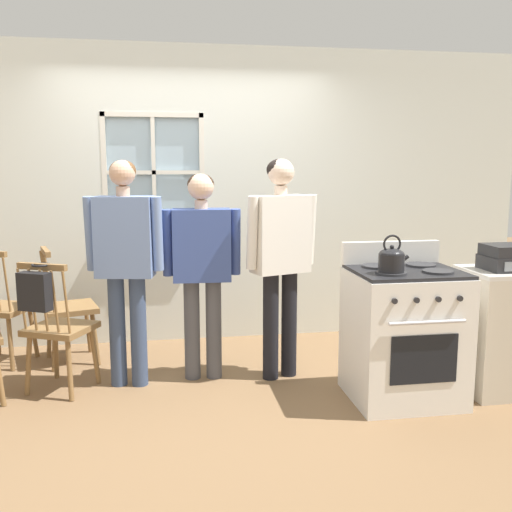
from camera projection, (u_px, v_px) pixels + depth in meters
The scene contains 14 objects.
ground_plane at pixel (204, 395), 4.10m from camera, with size 16.00×16.00×0.00m, color brown.
wall_back at pixel (192, 197), 5.26m from camera, with size 6.40×0.16×2.70m.
chair_by_window at pixel (59, 330), 4.11m from camera, with size 0.55×0.54×0.97m.
chair_near_wall at pixel (68, 309), 4.72m from camera, with size 0.50×0.52×0.97m.
chair_near_stove at pixel (0, 310), 4.69m from camera, with size 0.53×0.52×0.97m.
person_elderly_left at pixel (125, 253), 4.13m from camera, with size 0.57×0.28×1.67m.
person_teen_center at pixel (202, 257), 4.29m from camera, with size 0.59×0.23×1.57m.
person_adult_right at pixel (281, 247), 4.30m from camera, with size 0.58×0.33×1.68m.
stove at pixel (404, 333), 3.97m from camera, with size 0.73×0.68×1.08m.
kettle at pixel (392, 259), 3.73m from camera, with size 0.21×0.17×0.25m.
potted_plant at pixel (154, 224), 5.15m from camera, with size 0.12×0.12×0.21m.
handbag at pixel (35, 290), 3.84m from camera, with size 0.24×0.24×0.31m.
side_counter at pixel (502, 330), 4.12m from camera, with size 0.55×0.50×0.90m.
stereo at pixel (509, 258), 4.02m from camera, with size 0.34×0.29×0.18m.
Camera 1 is at (-0.26, -3.90, 1.63)m, focal length 40.00 mm.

